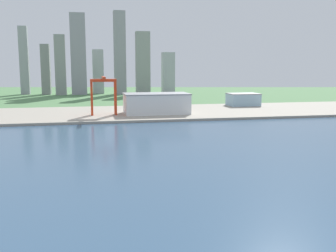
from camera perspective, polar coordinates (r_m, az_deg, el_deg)
ground_plane at (r=253.31m, az=-2.11°, el=-3.39°), size 2400.00×2400.00×0.00m
water_bay at (r=196.08m, az=0.86°, el=-6.96°), size 840.00×360.00×0.15m
industrial_pier at (r=439.26m, az=-6.26°, el=1.87°), size 840.00×140.00×2.50m
port_crane_red at (r=412.49m, az=-9.35°, el=5.58°), size 26.73×38.15×40.02m
warehouse_main at (r=422.99m, az=-1.70°, el=3.31°), size 69.39×38.34×21.72m
warehouse_annex at (r=517.86m, az=10.85°, el=3.82°), size 38.75×29.05×15.79m
distant_skyline at (r=762.66m, az=-9.99°, el=9.09°), size 291.23×60.20×154.07m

